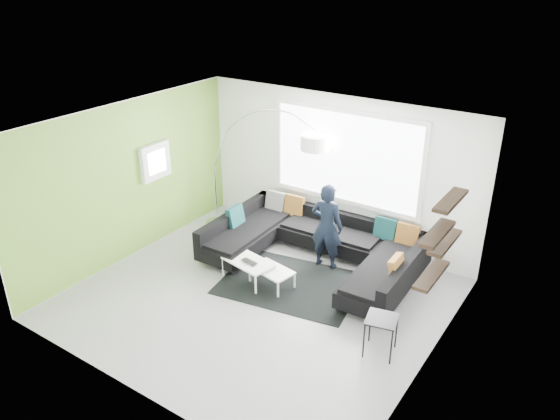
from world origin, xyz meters
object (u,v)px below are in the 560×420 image
object	(u,v)px
sectional_sofa	(313,249)
laptop	(247,263)
coffee_table	(260,273)
person	(327,226)
side_table	(380,335)
arc_lamp	(214,167)

from	to	relation	value
sectional_sofa	laptop	size ratio (longest dim) A/B	10.79
sectional_sofa	coffee_table	size ratio (longest dim) A/B	3.28
sectional_sofa	laptop	distance (m)	1.24
coffee_table	laptop	world-z (taller)	laptop
person	side_table	bearing A→B (deg)	130.27
laptop	side_table	bearing A→B (deg)	0.80
person	sectional_sofa	bearing A→B (deg)	28.59
laptop	sectional_sofa	bearing A→B (deg)	69.72
side_table	sectional_sofa	bearing A→B (deg)	142.80
sectional_sofa	arc_lamp	distance (m)	2.66
coffee_table	side_table	xyz separation A→B (m)	(2.40, -0.53, 0.10)
sectional_sofa	arc_lamp	world-z (taller)	arc_lamp
coffee_table	side_table	size ratio (longest dim) A/B	1.96
coffee_table	arc_lamp	bearing A→B (deg)	157.87
coffee_table	person	bearing A→B (deg)	70.27
arc_lamp	laptop	distance (m)	2.49
side_table	laptop	world-z (taller)	side_table
sectional_sofa	arc_lamp	bearing A→B (deg)	169.96
sectional_sofa	coffee_table	bearing A→B (deg)	-117.42
coffee_table	side_table	bearing A→B (deg)	-1.71
side_table	person	distance (m)	2.44
sectional_sofa	person	bearing A→B (deg)	33.94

